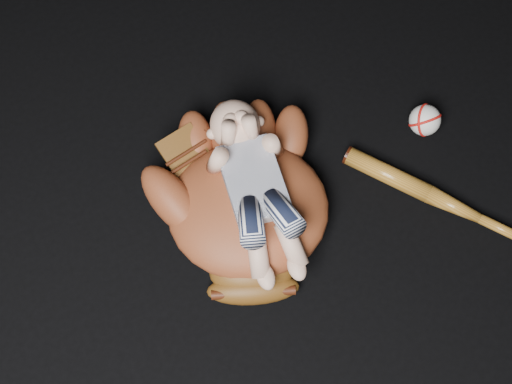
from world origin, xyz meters
TOP-DOWN VIEW (x-y plane):
  - baseball_glove at (-0.14, 0.06)m, footprint 0.57×0.61m
  - newborn_baby at (-0.12, 0.06)m, footprint 0.25×0.42m
  - baseball_bat at (0.24, -0.09)m, footprint 0.28×0.39m
  - baseball at (0.31, 0.08)m, footprint 0.09×0.09m

SIDE VIEW (x-z plane):
  - baseball_bat at x=0.24m, z-range 0.00..0.04m
  - baseball at x=0.31m, z-range 0.00..0.07m
  - baseball_glove at x=-0.14m, z-range 0.00..0.15m
  - newborn_baby at x=-0.12m, z-range 0.05..0.21m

